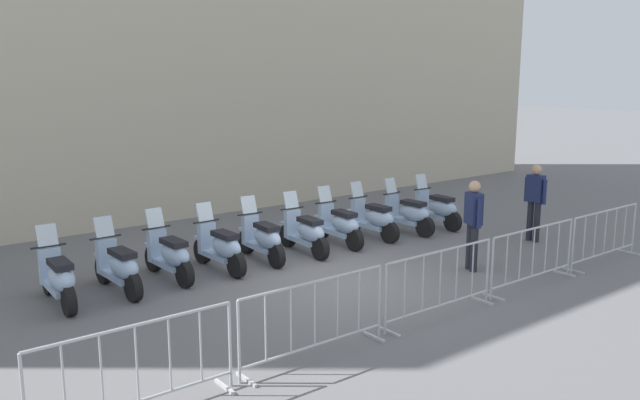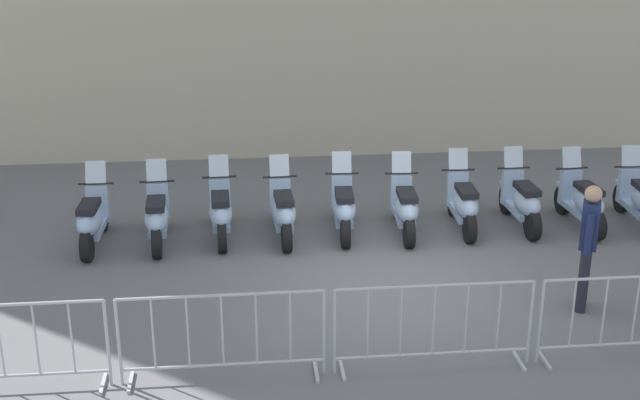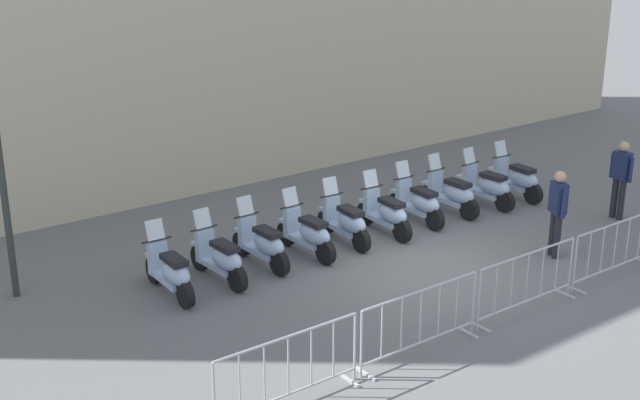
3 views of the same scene
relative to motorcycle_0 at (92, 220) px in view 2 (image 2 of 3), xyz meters
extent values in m
plane|color=slate|center=(4.49, -1.72, -0.45)|extent=(120.00, 120.00, 0.00)
cylinder|color=black|center=(0.01, 0.70, -0.21)|extent=(0.15, 0.48, 0.48)
cylinder|color=black|center=(-0.01, -0.54, -0.21)|extent=(0.15, 0.48, 0.48)
cube|color=#A8C1E0|center=(0.00, 0.08, -0.17)|extent=(0.29, 0.87, 0.10)
ellipsoid|color=#A8C1E0|center=(0.00, -0.20, 0.07)|extent=(0.37, 0.84, 0.40)
cube|color=black|center=(0.00, -0.17, 0.29)|extent=(0.29, 0.60, 0.10)
cube|color=#A8C1E0|center=(0.01, 0.51, 0.10)|extent=(0.34, 0.14, 0.60)
cylinder|color=black|center=(0.01, 0.51, 0.43)|extent=(0.56, 0.04, 0.04)
cube|color=silver|center=(0.01, 0.56, 0.61)|extent=(0.32, 0.14, 0.35)
cube|color=#A8C1E0|center=(0.01, 0.70, 0.06)|extent=(0.20, 0.32, 0.06)
cylinder|color=black|center=(0.95, 0.73, -0.21)|extent=(0.17, 0.49, 0.48)
cylinder|color=black|center=(1.03, -0.50, -0.21)|extent=(0.17, 0.49, 0.48)
cube|color=#A8C1E0|center=(0.99, 0.12, -0.17)|extent=(0.33, 0.88, 0.10)
ellipsoid|color=#A8C1E0|center=(1.01, -0.16, 0.07)|extent=(0.41, 0.86, 0.40)
cube|color=black|center=(1.01, -0.13, 0.29)|extent=(0.32, 0.62, 0.10)
cube|color=#A8C1E0|center=(0.97, 0.55, 0.10)|extent=(0.35, 0.16, 0.60)
cylinder|color=black|center=(0.97, 0.55, 0.43)|extent=(0.56, 0.07, 0.04)
cube|color=silver|center=(0.96, 0.60, 0.61)|extent=(0.33, 0.16, 0.35)
cube|color=#A8C1E0|center=(0.95, 0.73, 0.06)|extent=(0.22, 0.33, 0.06)
cylinder|color=black|center=(1.95, 0.89, -0.21)|extent=(0.16, 0.49, 0.48)
cylinder|color=black|center=(2.01, -0.35, -0.21)|extent=(0.16, 0.49, 0.48)
cube|color=#A8C1E0|center=(1.98, 0.27, -0.17)|extent=(0.32, 0.88, 0.10)
ellipsoid|color=#A8C1E0|center=(1.99, -0.01, 0.07)|extent=(0.40, 0.86, 0.40)
cube|color=black|center=(1.99, 0.02, 0.29)|extent=(0.31, 0.61, 0.10)
cube|color=#A8C1E0|center=(1.96, 0.70, 0.10)|extent=(0.35, 0.16, 0.60)
cylinder|color=black|center=(1.96, 0.70, 0.43)|extent=(0.56, 0.06, 0.04)
cube|color=silver|center=(1.96, 0.75, 0.61)|extent=(0.33, 0.16, 0.35)
cube|color=#A8C1E0|center=(1.95, 0.89, 0.06)|extent=(0.22, 0.33, 0.06)
cylinder|color=black|center=(2.94, 0.82, -0.21)|extent=(0.17, 0.49, 0.48)
cylinder|color=black|center=(3.01, -0.42, -0.21)|extent=(0.17, 0.49, 0.48)
cube|color=#A8C1E0|center=(2.97, 0.20, -0.17)|extent=(0.33, 0.88, 0.10)
ellipsoid|color=#A8C1E0|center=(2.99, -0.08, 0.07)|extent=(0.41, 0.86, 0.40)
cube|color=black|center=(2.99, -0.05, 0.29)|extent=(0.31, 0.61, 0.10)
cube|color=#A8C1E0|center=(2.95, 0.63, 0.10)|extent=(0.35, 0.16, 0.60)
cylinder|color=black|center=(2.95, 0.63, 0.43)|extent=(0.56, 0.07, 0.04)
cube|color=silver|center=(2.95, 0.68, 0.61)|extent=(0.33, 0.16, 0.35)
cube|color=#A8C1E0|center=(2.94, 0.82, 0.06)|extent=(0.22, 0.33, 0.06)
cylinder|color=black|center=(3.99, 0.91, -0.21)|extent=(0.16, 0.49, 0.48)
cylinder|color=black|center=(3.93, -0.33, -0.21)|extent=(0.16, 0.49, 0.48)
cube|color=#A8C1E0|center=(3.96, 0.29, -0.17)|extent=(0.32, 0.88, 0.10)
ellipsoid|color=#A8C1E0|center=(3.95, 0.01, 0.07)|extent=(0.40, 0.86, 0.40)
cube|color=black|center=(3.95, 0.04, 0.29)|extent=(0.31, 0.61, 0.10)
cube|color=#A8C1E0|center=(3.98, 0.72, 0.10)|extent=(0.35, 0.16, 0.60)
cylinder|color=black|center=(3.98, 0.72, 0.43)|extent=(0.56, 0.06, 0.04)
cube|color=silver|center=(3.98, 0.77, 0.61)|extent=(0.33, 0.15, 0.35)
cube|color=#A8C1E0|center=(3.99, 0.91, 0.06)|extent=(0.21, 0.33, 0.06)
cylinder|color=black|center=(4.98, 0.84, -0.21)|extent=(0.16, 0.49, 0.48)
cylinder|color=black|center=(4.93, -0.40, -0.21)|extent=(0.16, 0.49, 0.48)
cube|color=#A8C1E0|center=(4.95, 0.22, -0.17)|extent=(0.31, 0.88, 0.10)
ellipsoid|color=#A8C1E0|center=(4.94, -0.06, 0.07)|extent=(0.39, 0.85, 0.40)
cube|color=black|center=(4.94, -0.03, 0.29)|extent=(0.30, 0.61, 0.10)
cube|color=#A8C1E0|center=(4.97, 0.65, 0.10)|extent=(0.35, 0.15, 0.60)
cylinder|color=black|center=(4.97, 0.65, 0.43)|extent=(0.56, 0.06, 0.04)
cube|color=silver|center=(4.97, 0.70, 0.61)|extent=(0.33, 0.15, 0.35)
cube|color=#A8C1E0|center=(4.98, 0.84, 0.06)|extent=(0.21, 0.33, 0.06)
cylinder|color=black|center=(5.96, 0.95, -0.21)|extent=(0.15, 0.48, 0.48)
cylinder|color=black|center=(5.92, -0.29, -0.21)|extent=(0.15, 0.48, 0.48)
cube|color=#A8C1E0|center=(5.94, 0.33, -0.17)|extent=(0.31, 0.88, 0.10)
ellipsoid|color=#A8C1E0|center=(5.93, 0.05, 0.07)|extent=(0.39, 0.85, 0.40)
cube|color=black|center=(5.94, 0.08, 0.29)|extent=(0.30, 0.61, 0.10)
cube|color=#A8C1E0|center=(5.96, 0.76, 0.10)|extent=(0.34, 0.15, 0.60)
cylinder|color=black|center=(5.96, 0.76, 0.43)|extent=(0.56, 0.05, 0.04)
cube|color=silver|center=(5.96, 0.81, 0.61)|extent=(0.32, 0.15, 0.35)
cube|color=#A8C1E0|center=(5.96, 0.95, 0.06)|extent=(0.21, 0.33, 0.06)
cylinder|color=black|center=(6.91, 0.97, -0.21)|extent=(0.16, 0.49, 0.48)
cylinder|color=black|center=(6.96, -0.26, -0.21)|extent=(0.16, 0.49, 0.48)
cube|color=#A8C1E0|center=(6.93, 0.35, -0.17)|extent=(0.31, 0.88, 0.10)
ellipsoid|color=#A8C1E0|center=(6.94, 0.08, 0.07)|extent=(0.39, 0.85, 0.40)
cube|color=black|center=(6.94, 0.11, 0.29)|extent=(0.30, 0.61, 0.10)
cube|color=#A8C1E0|center=(6.92, 0.79, 0.10)|extent=(0.35, 0.15, 0.60)
cylinder|color=black|center=(6.92, 0.79, 0.43)|extent=(0.56, 0.06, 0.04)
cube|color=silver|center=(6.91, 0.84, 0.61)|extent=(0.33, 0.15, 0.35)
cube|color=#A8C1E0|center=(6.91, 0.97, 0.06)|extent=(0.21, 0.33, 0.06)
cylinder|color=black|center=(7.88, 0.88, -0.21)|extent=(0.17, 0.49, 0.48)
cylinder|color=black|center=(7.97, -0.36, -0.21)|extent=(0.17, 0.49, 0.48)
cube|color=#A8C1E0|center=(7.93, 0.26, -0.17)|extent=(0.34, 0.89, 0.10)
ellipsoid|color=#A8C1E0|center=(7.94, -0.02, 0.07)|extent=(0.42, 0.86, 0.40)
cube|color=black|center=(7.94, 0.01, 0.29)|extent=(0.32, 0.62, 0.10)
cube|color=#A8C1E0|center=(7.90, 0.69, 0.10)|extent=(0.35, 0.16, 0.60)
cylinder|color=black|center=(7.90, 0.69, 0.43)|extent=(0.56, 0.07, 0.04)
cube|color=silver|center=(7.89, 0.74, 0.61)|extent=(0.33, 0.16, 0.35)
cube|color=#A8C1E0|center=(7.88, 0.88, 0.06)|extent=(0.22, 0.33, 0.06)
cylinder|color=black|center=(8.94, 0.88, -0.21)|extent=(0.16, 0.48, 0.48)
cube|color=#A8C1E0|center=(8.92, 0.26, -0.17)|extent=(0.31, 0.88, 0.10)
cube|color=#A8C1E0|center=(8.93, 0.70, 0.10)|extent=(0.34, 0.15, 0.60)
cylinder|color=black|center=(8.93, 0.70, 0.43)|extent=(0.56, 0.05, 0.04)
cube|color=silver|center=(8.93, 0.75, 0.61)|extent=(0.32, 0.15, 0.35)
cube|color=#A8C1E0|center=(8.94, 0.88, 0.06)|extent=(0.21, 0.33, 0.06)
cube|color=#B2B5B7|center=(0.78, -4.06, -0.43)|extent=(0.05, 0.44, 0.04)
cylinder|color=#B2B5B7|center=(0.87, -4.06, 0.07)|extent=(0.04, 0.04, 1.05)
cylinder|color=#B2B5B7|center=(-0.27, -4.08, -0.27)|extent=(2.28, 0.08, 0.04)
cylinder|color=#B2B5B7|center=(-0.27, -4.08, 0.16)|extent=(0.02, 0.02, 0.87)
cylinder|color=#B2B5B7|center=(0.11, -4.07, 0.16)|extent=(0.02, 0.02, 0.87)
cylinder|color=#B2B5B7|center=(0.49, -4.06, 0.16)|extent=(0.02, 0.02, 0.87)
cube|color=#B2B5B7|center=(1.09, -4.05, -0.43)|extent=(0.05, 0.44, 0.04)
cube|color=#B2B5B7|center=(3.18, -4.02, -0.43)|extent=(0.05, 0.44, 0.04)
cylinder|color=#B2B5B7|center=(0.99, -4.06, 0.07)|extent=(0.04, 0.04, 1.05)
cylinder|color=#B2B5B7|center=(3.27, -4.01, 0.07)|extent=(0.04, 0.04, 1.05)
cylinder|color=#B2B5B7|center=(2.13, -4.03, 0.60)|extent=(2.28, 0.08, 0.04)
cylinder|color=#B2B5B7|center=(2.13, -4.03, -0.27)|extent=(2.28, 0.08, 0.04)
cylinder|color=#B2B5B7|center=(1.37, -4.05, 0.16)|extent=(0.02, 0.02, 0.87)
cylinder|color=#B2B5B7|center=(1.75, -4.04, 0.16)|extent=(0.02, 0.02, 0.87)
cylinder|color=#B2B5B7|center=(2.13, -4.03, 0.16)|extent=(0.02, 0.02, 0.87)
cylinder|color=#B2B5B7|center=(2.51, -4.03, 0.16)|extent=(0.02, 0.02, 0.87)
cylinder|color=#B2B5B7|center=(2.89, -4.02, 0.16)|extent=(0.02, 0.02, 0.87)
cube|color=#B2B5B7|center=(3.49, -4.01, -0.43)|extent=(0.05, 0.44, 0.04)
cube|color=#B2B5B7|center=(5.58, -3.97, -0.43)|extent=(0.05, 0.44, 0.04)
cylinder|color=#B2B5B7|center=(3.39, -4.01, 0.07)|extent=(0.04, 0.04, 1.05)
cylinder|color=#B2B5B7|center=(5.67, -3.97, 0.07)|extent=(0.04, 0.04, 1.05)
cylinder|color=#B2B5B7|center=(4.53, -3.99, 0.60)|extent=(2.28, 0.08, 0.04)
cylinder|color=#B2B5B7|center=(4.53, -3.99, -0.27)|extent=(2.28, 0.08, 0.04)
cylinder|color=#B2B5B7|center=(3.77, -4.00, 0.16)|extent=(0.02, 0.02, 0.87)
cylinder|color=#B2B5B7|center=(4.15, -4.00, 0.16)|extent=(0.02, 0.02, 0.87)
cylinder|color=#B2B5B7|center=(4.53, -3.99, 0.16)|extent=(0.02, 0.02, 0.87)
cylinder|color=#B2B5B7|center=(4.91, -3.98, 0.16)|extent=(0.02, 0.02, 0.87)
cylinder|color=#B2B5B7|center=(5.29, -3.98, 0.16)|extent=(0.02, 0.02, 0.87)
cube|color=#B2B5B7|center=(5.89, -3.97, -0.43)|extent=(0.05, 0.44, 0.04)
cylinder|color=#B2B5B7|center=(5.79, -3.97, 0.07)|extent=(0.04, 0.04, 1.05)
cylinder|color=#B2B5B7|center=(6.93, -3.95, 0.60)|extent=(2.28, 0.08, 0.04)
cylinder|color=#B2B5B7|center=(6.93, -3.95, -0.27)|extent=(2.28, 0.08, 0.04)
cylinder|color=#B2B5B7|center=(6.17, -3.96, 0.16)|extent=(0.02, 0.02, 0.87)
cylinder|color=#B2B5B7|center=(6.55, -3.95, 0.16)|extent=(0.02, 0.02, 0.87)
cylinder|color=#B2B5B7|center=(6.93, -3.95, 0.16)|extent=(0.02, 0.02, 0.87)
cylinder|color=#23232D|center=(6.79, -2.76, 0.00)|extent=(0.14, 0.14, 0.90)
cylinder|color=#23232D|center=(6.86, -2.60, 0.00)|extent=(0.14, 0.14, 0.90)
cube|color=navy|center=(6.83, -2.68, 0.75)|extent=(0.34, 0.42, 0.60)
sphere|color=tan|center=(6.83, -2.68, 1.17)|extent=(0.22, 0.22, 0.22)
cylinder|color=navy|center=(6.73, -2.89, 0.70)|extent=(0.09, 0.09, 0.55)
cylinder|color=navy|center=(6.92, -2.47, 0.70)|extent=(0.09, 0.09, 0.55)
camera|label=1|loc=(-2.53, -10.40, 3.20)|focal=36.06mm
camera|label=2|loc=(2.55, -12.28, 4.63)|focal=46.51mm
camera|label=3|loc=(-5.78, -12.51, 5.95)|focal=47.93mm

